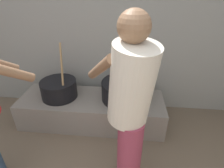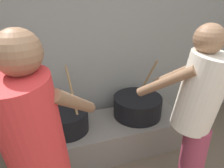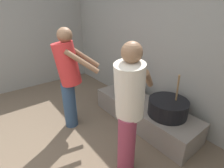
{
  "view_description": "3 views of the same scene",
  "coord_description": "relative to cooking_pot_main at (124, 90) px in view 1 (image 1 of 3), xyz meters",
  "views": [
    {
      "loc": [
        0.6,
        0.2,
        1.62
      ],
      "look_at": [
        0.48,
        1.33,
        0.99
      ],
      "focal_mm": 28.81,
      "sensor_mm": 36.0,
      "label": 1
    },
    {
      "loc": [
        -0.42,
        0.19,
        1.67
      ],
      "look_at": [
        0.04,
        1.51,
        1.07
      ],
      "focal_mm": 33.37,
      "sensor_mm": 36.0,
      "label": 2
    },
    {
      "loc": [
        1.68,
        0.2,
        1.76
      ],
      "look_at": [
        -0.01,
        1.52,
        0.81
      ],
      "focal_mm": 26.93,
      "sensor_mm": 36.0,
      "label": 3
    }
  ],
  "objects": [
    {
      "name": "hearth_ledge",
      "position": [
        -0.41,
        -0.04,
        -0.3
      ],
      "size": [
        1.82,
        0.6,
        0.36
      ],
      "primitive_type": "cube",
      "color": "slate",
      "rests_on": "ground_plane"
    },
    {
      "name": "cooking_pot_main",
      "position": [
        0.0,
        0.0,
        0.0
      ],
      "size": [
        0.56,
        0.56,
        0.69
      ],
      "color": "black",
      "rests_on": "hearth_ledge"
    },
    {
      "name": "cook_in_cream_shirt",
      "position": [
        0.06,
        -0.85,
        0.38
      ],
      "size": [
        0.6,
        0.71,
        1.51
      ],
      "color": "#8C3347",
      "rests_on": "ground_plane"
    },
    {
      "name": "cooking_pot_secondary",
      "position": [
        -0.82,
        -0.03,
        -0.01
      ],
      "size": [
        0.44,
        0.44,
        0.68
      ],
      "color": "black",
      "rests_on": "hearth_ledge"
    },
    {
      "name": "block_enclosure_rear",
      "position": [
        -0.55,
        0.48,
        0.74
      ],
      "size": [
        5.52,
        0.2,
        2.44
      ],
      "primitive_type": "cube",
      "color": "gray",
      "rests_on": "ground_plane"
    }
  ]
}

